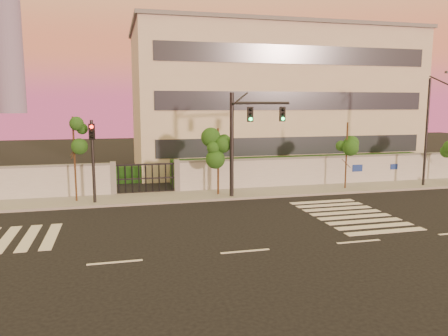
# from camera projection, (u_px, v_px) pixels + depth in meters

# --- Properties ---
(ground) EXTENTS (120.00, 120.00, 0.00)m
(ground) POSITION_uv_depth(u_px,v_px,m) (245.00, 251.00, 17.21)
(ground) COLOR black
(ground) RESTS_ON ground
(sidewalk) EXTENTS (60.00, 3.00, 0.15)m
(sidewalk) POSITION_uv_depth(u_px,v_px,m) (196.00, 196.00, 27.27)
(sidewalk) COLOR gray
(sidewalk) RESTS_ON ground
(perimeter_wall) EXTENTS (60.00, 0.36, 2.20)m
(perimeter_wall) POSITION_uv_depth(u_px,v_px,m) (194.00, 176.00, 28.59)
(perimeter_wall) COLOR #AAACB1
(perimeter_wall) RESTS_ON ground
(hedge_row) EXTENTS (41.00, 4.25, 1.80)m
(hedge_row) POSITION_uv_depth(u_px,v_px,m) (201.00, 173.00, 31.51)
(hedge_row) COLOR black
(hedge_row) RESTS_ON ground
(institutional_building) EXTENTS (24.40, 12.40, 12.25)m
(institutional_building) POSITION_uv_depth(u_px,v_px,m) (270.00, 100.00, 39.58)
(institutional_building) COLOR beige
(institutional_building) RESTS_ON ground
(distant_skyscraper) EXTENTS (16.00, 16.00, 118.00)m
(distant_skyscraper) POSITION_uv_depth(u_px,v_px,m) (6.00, 9.00, 261.08)
(distant_skyscraper) COLOR slate
(distant_skyscraper) RESTS_ON ground
(road_markings) EXTENTS (57.00, 7.62, 0.02)m
(road_markings) POSITION_uv_depth(u_px,v_px,m) (190.00, 228.00, 20.43)
(road_markings) COLOR silver
(road_markings) RESTS_ON ground
(street_tree_c) EXTENTS (1.32, 1.05, 5.05)m
(street_tree_c) POSITION_uv_depth(u_px,v_px,m) (74.00, 140.00, 25.01)
(street_tree_c) COLOR #382314
(street_tree_c) RESTS_ON ground
(street_tree_d) EXTENTS (1.52, 1.21, 4.28)m
(street_tree_d) POSITION_uv_depth(u_px,v_px,m) (218.00, 146.00, 27.02)
(street_tree_d) COLOR #382314
(street_tree_d) RESTS_ON ground
(street_tree_e) EXTENTS (1.32, 1.05, 4.56)m
(street_tree_e) POSITION_uv_depth(u_px,v_px,m) (347.00, 141.00, 28.98)
(street_tree_e) COLOR #382314
(street_tree_e) RESTS_ON ground
(traffic_signal_main) EXTENTS (4.02, 1.26, 6.44)m
(traffic_signal_main) POSITION_uv_depth(u_px,v_px,m) (245.00, 132.00, 26.46)
(traffic_signal_main) COLOR black
(traffic_signal_main) RESTS_ON ground
(traffic_signal_secondary) EXTENTS (0.38, 0.35, 4.87)m
(traffic_signal_secondary) POSITION_uv_depth(u_px,v_px,m) (93.00, 152.00, 24.69)
(traffic_signal_secondary) COLOR black
(traffic_signal_secondary) RESTS_ON ground
(streetlight_east) EXTENTS (0.47, 1.88, 7.83)m
(streetlight_east) POSITION_uv_depth(u_px,v_px,m) (429.00, 127.00, 29.73)
(streetlight_east) COLOR black
(streetlight_east) RESTS_ON ground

